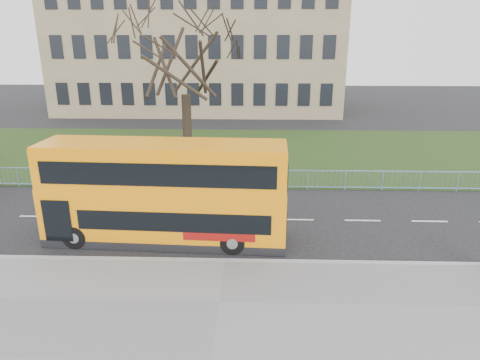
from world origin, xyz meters
The scene contains 7 objects.
ground centered at (0.00, 0.00, 0.00)m, with size 120.00×120.00×0.00m, color black.
kerb centered at (0.00, -1.55, 0.07)m, with size 80.00×0.20×0.14m, color gray.
grass_verge centered at (0.00, 14.30, 0.04)m, with size 80.00×15.40×0.08m, color #1E3312.
guard_railing centered at (0.00, 6.60, 0.55)m, with size 40.00×0.12×1.10m, color #7298CB, non-canonical shape.
bare_tree centered at (-3.00, 10.00, 5.54)m, with size 7.64×7.64×10.92m, color black, non-canonical shape.
civic_building centered at (-5.00, 35.00, 7.00)m, with size 30.00×15.00×14.00m, color #817152.
yellow_bus centered at (-2.47, 0.32, 2.15)m, with size 9.65×2.72×4.00m.
Camera 1 is at (1.00, -15.43, 7.87)m, focal length 32.00 mm.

